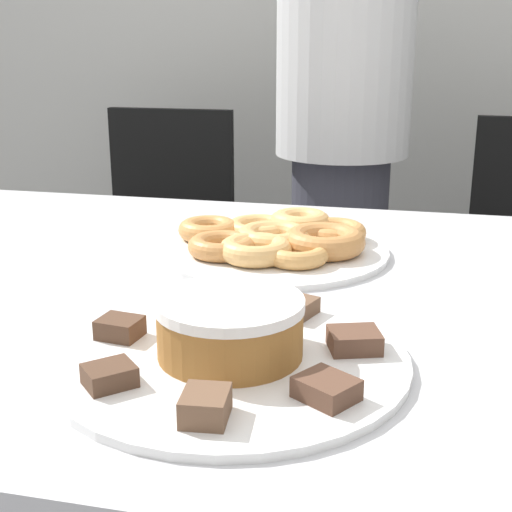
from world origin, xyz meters
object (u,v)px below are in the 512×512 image
Objects in this scene: person_standing at (342,132)px; office_chair_left at (159,270)px; plate_cake at (230,359)px; plate_donuts at (273,251)px; frosted_cake at (230,327)px.

office_chair_left is at bearing 178.43° from person_standing.
plate_donuts is (-0.04, 0.42, 0.00)m from plate_cake.
plate_cake is at bearing -66.04° from office_chair_left.
office_chair_left is (-0.55, 0.01, -0.44)m from person_standing.
office_chair_left reaches higher than plate_donuts.
person_standing is 4.33× the size of plate_donuts.
person_standing is at bearing 90.83° from frosted_cake.
frosted_cake is at bearing -66.04° from office_chair_left.
office_chair_left is 2.37× the size of plate_donuts.
frosted_cake is (0.56, -1.25, 0.38)m from office_chair_left.
person_standing is at bearing 88.60° from plate_donuts.
plate_donuts is 2.34× the size of frosted_cake.
plate_cake is 2.43× the size of frosted_cake.
office_chair_left is 1.42m from plate_cake.
person_standing is 1.24m from plate_cake.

